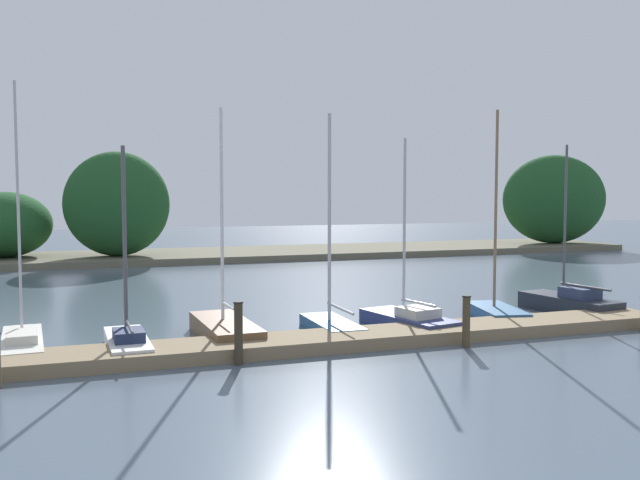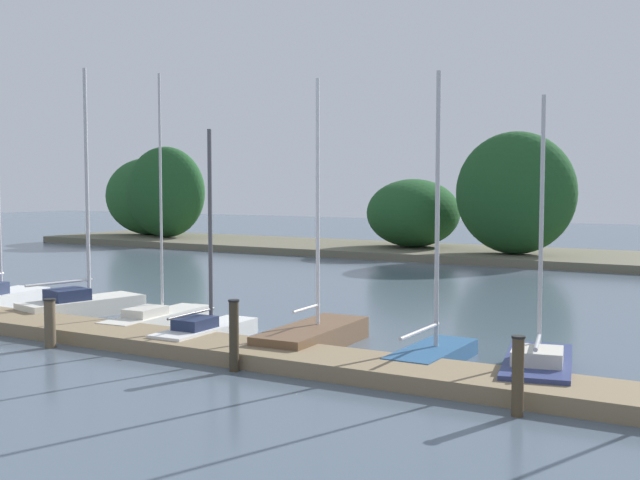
% 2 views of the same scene
% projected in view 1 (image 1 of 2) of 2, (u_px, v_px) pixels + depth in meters
% --- Properties ---
extents(dock_pier, '(26.42, 1.80, 0.35)m').
position_uv_depth(dock_pier, '(246.00, 347.00, 17.71)').
color(dock_pier, '#847051').
rests_on(dock_pier, ground).
extents(far_shore, '(67.66, 8.00, 7.03)m').
position_uv_depth(far_shore, '(123.00, 218.00, 41.54)').
color(far_shore, '#66604C').
rests_on(far_shore, ground).
extents(sailboat_2, '(1.27, 4.20, 7.13)m').
position_uv_depth(sailboat_2, '(22.00, 340.00, 18.04)').
color(sailboat_2, silver).
rests_on(sailboat_2, ground).
extents(sailboat_3, '(1.08, 3.63, 5.42)m').
position_uv_depth(sailboat_3, '(127.00, 340.00, 17.86)').
color(sailboat_3, white).
rests_on(sailboat_3, ground).
extents(sailboat_4, '(1.48, 4.15, 6.60)m').
position_uv_depth(sailboat_4, '(224.00, 327.00, 19.54)').
color(sailboat_4, brown).
rests_on(sailboat_4, ground).
extents(sailboat_5, '(1.12, 3.48, 6.54)m').
position_uv_depth(sailboat_5, '(330.00, 321.00, 20.43)').
color(sailboat_5, '#285684').
rests_on(sailboat_5, ground).
extents(sailboat_6, '(2.01, 3.86, 5.86)m').
position_uv_depth(sailboat_6, '(407.00, 319.00, 20.96)').
color(sailboat_6, navy).
rests_on(sailboat_6, ground).
extents(sailboat_7, '(1.85, 3.27, 6.91)m').
position_uv_depth(sailboat_7, '(495.00, 309.00, 22.60)').
color(sailboat_7, '#285684').
rests_on(sailboat_7, ground).
extents(sailboat_8, '(1.80, 4.01, 5.86)m').
position_uv_depth(sailboat_8, '(567.00, 302.00, 23.83)').
color(sailboat_8, '#232833').
rests_on(sailboat_8, ground).
extents(mooring_piling_2, '(0.24, 0.24, 1.56)m').
position_uv_depth(mooring_piling_2, '(238.00, 333.00, 16.53)').
color(mooring_piling_2, '#3D3323').
rests_on(mooring_piling_2, ground).
extents(mooring_piling_3, '(0.24, 0.24, 1.42)m').
position_uv_depth(mooring_piling_3, '(466.00, 321.00, 18.40)').
color(mooring_piling_3, '#4C3D28').
rests_on(mooring_piling_3, ground).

